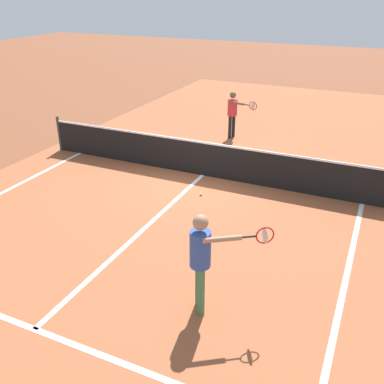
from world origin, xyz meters
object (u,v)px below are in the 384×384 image
object	(u,v)px
player_far	(233,110)
tennis_ball_near_net	(201,194)
net	(203,158)
player_near	(202,253)

from	to	relation	value
player_far	tennis_ball_near_net	bearing A→B (deg)	-79.74
player_far	net	bearing A→B (deg)	-83.82
player_far	tennis_ball_near_net	xyz separation A→B (m)	(0.82, -4.56, -0.92)
player_far	tennis_ball_near_net	world-z (taller)	player_far
player_near	tennis_ball_near_net	size ratio (longest dim) A/B	25.87
player_near	tennis_ball_near_net	distance (m)	4.23
net	player_near	xyz separation A→B (m)	(2.10, -4.94, 0.57)
player_near	tennis_ball_near_net	world-z (taller)	player_near
net	player_near	world-z (taller)	player_near
net	player_far	xyz separation A→B (m)	(-0.37, 3.38, 0.46)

